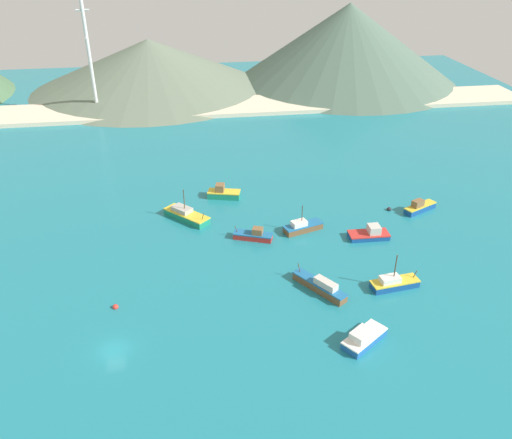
% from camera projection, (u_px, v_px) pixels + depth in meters
% --- Properties ---
extents(ground, '(260.00, 280.00, 0.50)m').
position_uv_depth(ground, '(128.00, 238.00, 95.97)').
color(ground, teal).
extents(fishing_boat_1, '(9.03, 9.29, 6.28)m').
position_uv_depth(fishing_boat_1, '(186.00, 215.00, 101.24)').
color(fishing_boat_1, '#198466').
rests_on(fishing_boat_1, ground).
extents(fishing_boat_2, '(7.57, 5.01, 2.64)m').
position_uv_depth(fishing_boat_2, '(420.00, 207.00, 104.00)').
color(fishing_boat_2, '#14478C').
rests_on(fishing_boat_2, ground).
extents(fishing_boat_3, '(7.94, 4.59, 5.38)m').
position_uv_depth(fishing_boat_3, '(302.00, 227.00, 97.23)').
color(fishing_boat_3, brown).
rests_on(fishing_boat_3, ground).
extents(fishing_boat_4, '(8.00, 3.46, 6.11)m').
position_uv_depth(fishing_boat_4, '(394.00, 283.00, 81.84)').
color(fishing_boat_4, '#14478C').
rests_on(fishing_boat_4, ground).
extents(fishing_boat_6, '(7.14, 9.30, 2.78)m').
position_uv_depth(fishing_boat_6, '(320.00, 286.00, 81.02)').
color(fishing_boat_6, brown).
rests_on(fishing_boat_6, ground).
extents(fishing_boat_7, '(7.43, 3.40, 2.48)m').
position_uv_depth(fishing_boat_7, '(370.00, 234.00, 95.10)').
color(fishing_boat_7, '#14478C').
rests_on(fishing_boat_7, ground).
extents(fishing_boat_8, '(7.23, 4.36, 2.99)m').
position_uv_depth(fishing_boat_8, '(223.00, 193.00, 109.35)').
color(fishing_boat_8, '#198466').
rests_on(fishing_boat_8, ground).
extents(fishing_boat_9, '(7.42, 4.49, 2.38)m').
position_uv_depth(fishing_boat_9, '(254.00, 235.00, 94.69)').
color(fishing_boat_9, red).
rests_on(fishing_boat_9, ground).
extents(fishing_boat_10, '(7.37, 6.40, 2.41)m').
position_uv_depth(fishing_boat_10, '(364.00, 338.00, 70.79)').
color(fishing_boat_10, '#1E5BA8').
rests_on(fishing_boat_10, ground).
extents(buoy_0, '(0.87, 0.87, 0.87)m').
position_uv_depth(buoy_0, '(115.00, 307.00, 77.72)').
color(buoy_0, red).
rests_on(buoy_0, ground).
extents(buoy_1, '(0.94, 0.94, 0.94)m').
position_uv_depth(buoy_1, '(389.00, 209.00, 104.73)').
color(buoy_1, '#232328').
rests_on(buoy_1, ground).
extents(beach_strip, '(247.00, 18.80, 1.20)m').
position_uv_depth(beach_strip, '(144.00, 110.00, 160.63)').
color(beach_strip, beige).
rests_on(beach_strip, ground).
extents(hill_central, '(82.37, 82.37, 16.98)m').
position_uv_depth(hill_central, '(150.00, 65.00, 179.97)').
color(hill_central, '#60705B').
rests_on(hill_central, ground).
extents(hill_east, '(80.25, 80.25, 27.37)m').
position_uv_depth(hill_east, '(347.00, 44.00, 185.89)').
color(hill_east, '#4C6656').
rests_on(hill_east, ground).
extents(radio_tower, '(3.65, 2.92, 36.49)m').
position_uv_depth(radio_tower, '(89.00, 52.00, 149.45)').
color(radio_tower, silver).
rests_on(radio_tower, ground).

